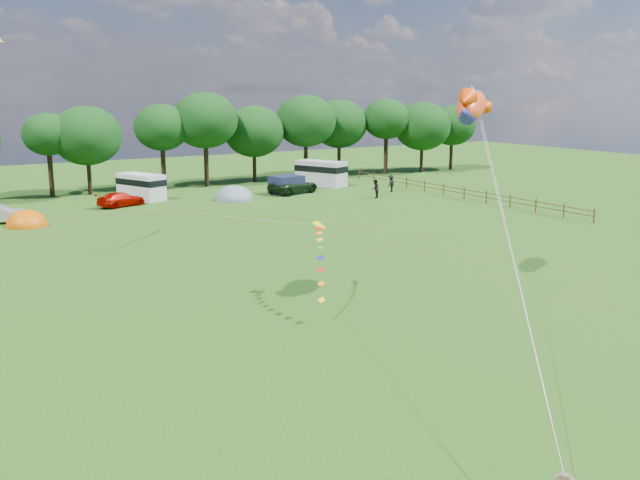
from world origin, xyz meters
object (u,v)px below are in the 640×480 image
car_d (293,186)px  tent_greyblue (234,200)px  walker_b (391,184)px  campervan_c (141,186)px  walker_a (375,189)px  tent_orange (27,226)px  fish_kite (470,106)px  campervan_d (321,173)px  car_c (121,199)px

car_d → tent_greyblue: 7.19m
car_d → walker_b: (9.20, -4.47, 0.10)m
car_d → campervan_c: 15.25m
walker_a → car_d: bearing=-96.9°
car_d → tent_orange: size_ratio=1.62×
tent_orange → walker_b: (35.89, 0.04, 0.86)m
fish_kite → tent_orange: bearing=81.1°
campervan_c → campervan_d: bearing=-112.6°
tent_orange → tent_greyblue: tent_greyblue is taller
tent_greyblue → campervan_c: bearing=146.4°
campervan_c → tent_greyblue: bearing=-144.2°
campervan_d → tent_greyblue: (-12.58, -4.33, -1.47)m
car_d → tent_greyblue: (-7.10, -0.88, -0.76)m
campervan_c → walker_a: bearing=-140.1°
campervan_d → fish_kite: (-15.65, -39.70, 8.23)m
tent_greyblue → walker_a: size_ratio=2.24×
car_d → tent_orange: (-26.69, -4.51, -0.76)m
car_c → campervan_c: bearing=-61.2°
car_d → tent_orange: car_d is taller
car_c → walker_a: size_ratio=2.38×
campervan_c → fish_kite: bearing=165.7°
fish_kite → campervan_d: bearing=32.1°
campervan_d → fish_kite: 43.46m
tent_orange → walker_b: size_ratio=2.01×
campervan_d → fish_kite: fish_kite is taller
car_c → walker_a: 24.20m
campervan_c → tent_orange: (-12.02, -8.65, -1.32)m
walker_a → walker_b: bearing=170.4°
fish_kite → tent_greyblue: bearing=48.7°
tent_greyblue → walker_b: size_ratio=2.36×
car_d → campervan_d: bearing=-75.0°
tent_orange → car_d: bearing=9.6°
car_c → fish_kite: (7.41, -37.22, 9.06)m
tent_orange → fish_kite: size_ratio=0.87×
walker_b → fish_kite: bearing=32.5°
campervan_d → car_d: bearing=99.5°
fish_kite → walker_b: 38.24m
campervan_c → walker_b: 25.37m
car_d → tent_greyblue: bearing=79.8°
car_c → tent_greyblue: tent_greyblue is taller
car_c → campervan_d: bearing=-102.4°
tent_orange → fish_kite: 37.06m
campervan_d → fish_kite: size_ratio=1.50×
campervan_d → walker_a: bearing=155.9°
campervan_d → tent_orange: size_ratio=1.73×
campervan_c → fish_kite: (4.49, -40.38, 8.38)m
car_c → car_d: 17.61m
car_d → fish_kite: fish_kite is taller
campervan_d → walker_b: bearing=-177.6°
walker_a → walker_b: (3.97, 2.64, -0.04)m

